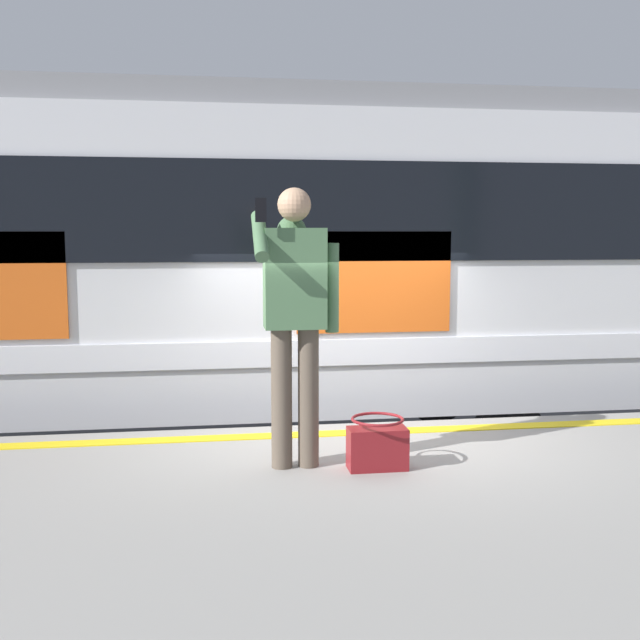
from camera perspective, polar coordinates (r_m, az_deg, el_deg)
The scene contains 8 objects.
ground_plane at distance 6.67m, azimuth 2.12°, elevation -17.17°, with size 24.88×24.88×0.00m, color #3D3D3F.
platform at distance 4.41m, azimuth 8.11°, elevation -22.40°, with size 14.42×4.61×1.12m, color gray.
safety_line at distance 6.01m, azimuth 2.70°, elevation -8.46°, with size 14.13×0.16×0.01m, color yellow.
track_rail_near at distance 8.09m, azimuth 0.03°, elevation -12.18°, with size 18.75×0.08×0.16m, color slate.
track_rail_far at distance 9.44m, azimuth -1.28°, elevation -9.37°, with size 18.75×0.08×0.16m, color slate.
train_carriage at distance 8.28m, azimuth -9.92°, elevation 5.11°, with size 9.78×3.06×3.89m.
passenger at distance 4.98m, azimuth -1.90°, elevation 1.25°, with size 0.57×0.55×1.86m.
handbag at distance 5.11m, azimuth 4.34°, elevation -9.39°, with size 0.39×0.35×0.35m.
Camera 1 is at (1.13, 5.99, 2.71)m, focal length 42.47 mm.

